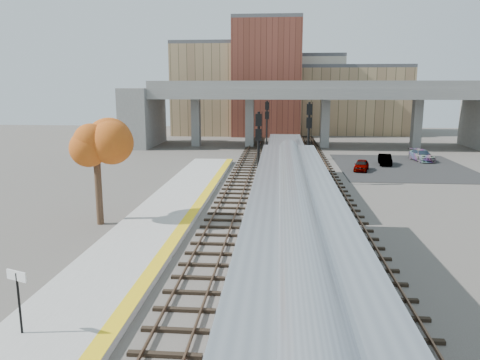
% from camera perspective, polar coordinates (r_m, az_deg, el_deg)
% --- Properties ---
extents(ground, '(160.00, 160.00, 0.00)m').
position_cam_1_polar(ground, '(25.63, 3.61, -8.57)').
color(ground, '#47423D').
rests_on(ground, ground).
extents(platform, '(4.50, 60.00, 0.35)m').
position_cam_1_polar(platform, '(26.70, -12.28, -7.60)').
color(platform, '#9E9E99').
rests_on(platform, ground).
extents(yellow_strip, '(0.70, 60.00, 0.01)m').
position_cam_1_polar(yellow_strip, '(26.16, -8.28, -7.43)').
color(yellow_strip, yellow).
rests_on(yellow_strip, platform).
extents(tracks, '(10.70, 95.00, 0.25)m').
position_cam_1_polar(tracks, '(37.61, 5.47, -2.01)').
color(tracks, black).
rests_on(tracks, ground).
extents(overpass, '(54.00, 12.00, 9.50)m').
position_cam_1_polar(overpass, '(69.31, 8.65, 8.79)').
color(overpass, slate).
rests_on(overpass, ground).
extents(buildings_far, '(43.00, 21.00, 20.60)m').
position_cam_1_polar(buildings_far, '(90.68, 5.46, 10.74)').
color(buildings_far, tan).
rests_on(buildings_far, ground).
extents(parking_lot, '(14.00, 18.00, 0.04)m').
position_cam_1_polar(parking_lot, '(54.54, 19.18, 1.51)').
color(parking_lot, black).
rests_on(parking_lot, ground).
extents(locomotive, '(3.02, 19.05, 4.10)m').
position_cam_1_polar(locomotive, '(38.91, 5.60, 1.74)').
color(locomotive, '#A8AAB2').
rests_on(locomotive, ground).
extents(coach, '(3.03, 25.00, 5.00)m').
position_cam_1_polar(coach, '(16.84, 6.52, -9.32)').
color(coach, '#A8AAB2').
rests_on(coach, ground).
extents(signal_mast_near, '(0.60, 0.64, 6.92)m').
position_cam_1_polar(signal_mast_near, '(34.72, 2.25, 2.53)').
color(signal_mast_near, '#9E9E99').
rests_on(signal_mast_near, ground).
extents(signal_mast_mid, '(0.60, 0.64, 7.40)m').
position_cam_1_polar(signal_mast_mid, '(41.99, 8.33, 4.38)').
color(signal_mast_mid, '#9E9E99').
rests_on(signal_mast_mid, ground).
extents(signal_mast_far, '(0.60, 0.64, 7.08)m').
position_cam_1_polar(signal_mast_far, '(56.55, 3.28, 6.03)').
color(signal_mast_far, '#9E9E99').
rests_on(signal_mast_far, ground).
extents(station_sign, '(0.86, 0.36, 2.27)m').
position_cam_1_polar(station_sign, '(17.93, -25.46, -11.89)').
color(station_sign, black).
rests_on(station_sign, platform).
extents(tree, '(3.60, 3.60, 7.15)m').
position_cam_1_polar(tree, '(30.61, -17.18, 4.41)').
color(tree, '#382619').
rests_on(tree, ground).
extents(car_a, '(2.20, 3.67, 1.17)m').
position_cam_1_polar(car_a, '(50.72, 14.59, 1.77)').
color(car_a, '#99999E').
rests_on(car_a, parking_lot).
extents(car_b, '(1.67, 3.76, 1.20)m').
position_cam_1_polar(car_b, '(55.19, 17.26, 2.39)').
color(car_b, '#99999E').
rests_on(car_b, parking_lot).
extents(car_c, '(2.41, 4.75, 1.32)m').
position_cam_1_polar(car_c, '(59.67, 21.27, 2.82)').
color(car_c, '#99999E').
rests_on(car_c, parking_lot).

